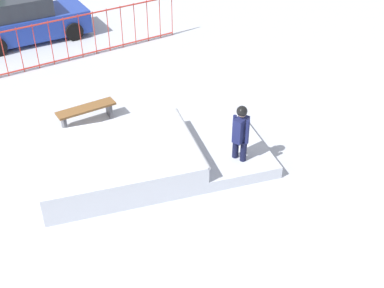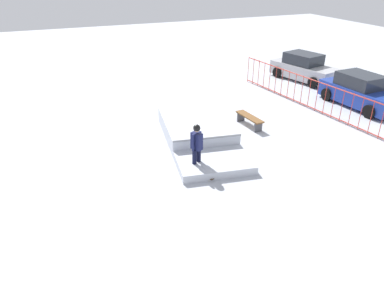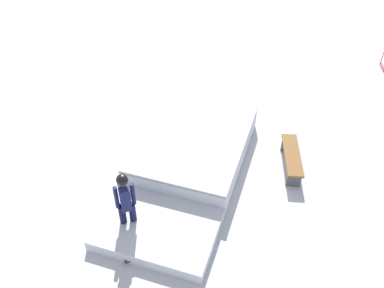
{
  "view_description": "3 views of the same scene",
  "coord_description": "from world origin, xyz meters",
  "px_view_note": "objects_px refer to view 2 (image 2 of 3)",
  "views": [
    {
      "loc": [
        -2.19,
        -9.66,
        7.47
      ],
      "look_at": [
        2.11,
        -1.25,
        0.9
      ],
      "focal_mm": 47.83,
      "sensor_mm": 36.0,
      "label": 1
    },
    {
      "loc": [
        13.31,
        -5.87,
        6.51
      ],
      "look_at": [
        3.14,
        -1.66,
        1.0
      ],
      "focal_mm": 34.12,
      "sensor_mm": 36.0,
      "label": 2
    },
    {
      "loc": [
        8.66,
        0.74,
        7.52
      ],
      "look_at": [
        0.78,
        -0.48,
        0.6
      ],
      "focal_mm": 38.24,
      "sensor_mm": 36.0,
      "label": 3
    }
  ],
  "objects_px": {
    "skate_ramp": "(199,133)",
    "parked_car_blue": "(360,92)",
    "park_bench": "(249,119)",
    "skateboard": "(205,175)",
    "skater": "(197,144)",
    "parked_car_silver": "(304,68)"
  },
  "relations": [
    {
      "from": "skate_ramp",
      "to": "park_bench",
      "type": "relative_size",
      "value": 3.53
    },
    {
      "from": "skate_ramp",
      "to": "parked_car_blue",
      "type": "xyz_separation_m",
      "value": [
        -0.57,
        9.0,
        0.41
      ]
    },
    {
      "from": "parked_car_blue",
      "to": "skateboard",
      "type": "bearing_deg",
      "value": -74.77
    },
    {
      "from": "park_bench",
      "to": "parked_car_blue",
      "type": "relative_size",
      "value": 0.39
    },
    {
      "from": "skater",
      "to": "park_bench",
      "type": "relative_size",
      "value": 1.06
    },
    {
      "from": "parked_car_blue",
      "to": "parked_car_silver",
      "type": "bearing_deg",
      "value": 173.7
    },
    {
      "from": "skater",
      "to": "skateboard",
      "type": "relative_size",
      "value": 2.14
    },
    {
      "from": "skate_ramp",
      "to": "parked_car_silver",
      "type": "bearing_deg",
      "value": 129.15
    },
    {
      "from": "parked_car_silver",
      "to": "skateboard",
      "type": "bearing_deg",
      "value": -65.34
    },
    {
      "from": "skate_ramp",
      "to": "skater",
      "type": "bearing_deg",
      "value": -15.8
    },
    {
      "from": "skate_ramp",
      "to": "skateboard",
      "type": "relative_size",
      "value": 7.12
    },
    {
      "from": "skater",
      "to": "parked_car_blue",
      "type": "bearing_deg",
      "value": 80.29
    },
    {
      "from": "skater",
      "to": "park_bench",
      "type": "xyz_separation_m",
      "value": [
        -2.58,
        3.62,
        -0.65
      ]
    },
    {
      "from": "skate_ramp",
      "to": "skater",
      "type": "height_order",
      "value": "skater"
    },
    {
      "from": "skateboard",
      "to": "parked_car_blue",
      "type": "height_order",
      "value": "parked_car_blue"
    },
    {
      "from": "skate_ramp",
      "to": "parked_car_blue",
      "type": "relative_size",
      "value": 1.38
    },
    {
      "from": "parked_car_silver",
      "to": "parked_car_blue",
      "type": "relative_size",
      "value": 1.05
    },
    {
      "from": "skate_ramp",
      "to": "skater",
      "type": "relative_size",
      "value": 3.33
    },
    {
      "from": "skater",
      "to": "park_bench",
      "type": "distance_m",
      "value": 4.5
    },
    {
      "from": "park_bench",
      "to": "skateboard",
      "type": "bearing_deg",
      "value": -48.78
    },
    {
      "from": "park_bench",
      "to": "parked_car_blue",
      "type": "bearing_deg",
      "value": 91.28
    },
    {
      "from": "skate_ramp",
      "to": "skateboard",
      "type": "distance_m",
      "value": 2.86
    }
  ]
}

